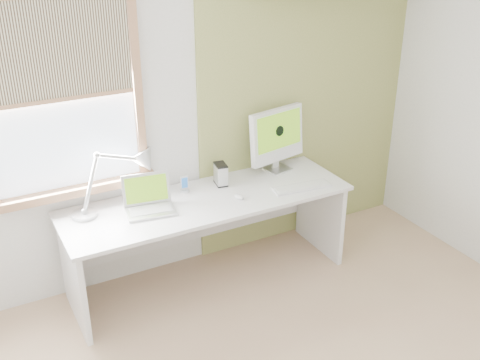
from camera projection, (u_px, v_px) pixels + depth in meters
room at (334, 204)px, 3.02m from camera, size 4.04×3.54×2.64m
accent_wall at (306, 93)px, 4.83m from camera, size 2.00×0.02×2.60m
window at (62, 99)px, 3.86m from camera, size 1.20×0.14×1.42m
desk at (205, 218)px, 4.45m from camera, size 2.20×0.70×0.73m
desk_lamp at (134, 169)px, 4.25m from camera, size 0.80×0.42×0.44m
laptop at (149, 201)px, 4.15m from camera, size 0.38×0.33×0.24m
phone_dock at (185, 187)px, 4.41m from camera, size 0.08×0.08×0.13m
external_drive at (221, 174)px, 4.51m from camera, size 0.10×0.15×0.17m
imac at (277, 136)px, 4.69m from camera, size 0.54×0.23×0.52m
keyboard at (302, 187)px, 4.48m from camera, size 0.48×0.18×0.02m
mouse at (239, 197)px, 4.32m from camera, size 0.07×0.10×0.03m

